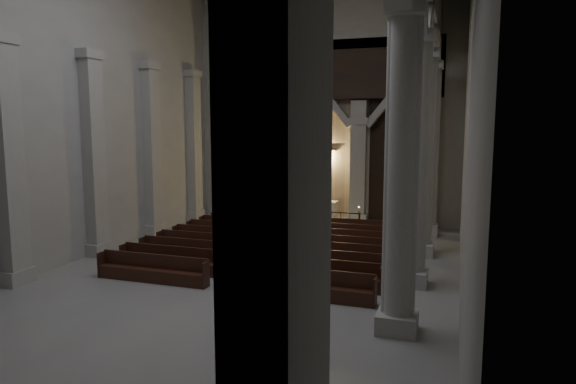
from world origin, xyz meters
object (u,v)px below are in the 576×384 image
object	(u,v)px
candle_stand_left	(267,216)
candle_stand_right	(358,225)
altar_rail	(313,216)
worshipper	(310,223)
altar	(319,210)
pews	(273,250)

from	to	relation	value
candle_stand_left	candle_stand_right	world-z (taller)	candle_stand_left
candle_stand_left	candle_stand_right	size ratio (longest dim) A/B	1.06
altar_rail	worshipper	size ratio (longest dim) A/B	3.98
altar	candle_stand_left	size ratio (longest dim) A/B	1.47
candle_stand_right	worshipper	xyz separation A→B (m)	(-2.01, -1.57, 0.26)
altar	altar_rail	distance (m)	1.84
worshipper	altar_rail	bearing A→B (deg)	103.61
pews	worshipper	xyz separation A→B (m)	(0.31, 4.19, 0.30)
candle_stand_left	pews	bearing A→B (deg)	-67.45
worshipper	pews	bearing A→B (deg)	-90.92
candle_stand_left	candle_stand_right	distance (m)	5.07
altar	candle_stand_right	size ratio (longest dim) A/B	1.55
altar_rail	worshipper	distance (m)	1.73
altar	altar_rail	xyz separation A→B (m)	(0.19, -1.83, -0.03)
altar_rail	altar	bearing A→B (deg)	95.89
altar_rail	candle_stand_right	distance (m)	2.34
altar_rail	candle_stand_left	xyz separation A→B (m)	(-2.70, 0.61, -0.26)
altar	pews	bearing A→B (deg)	-88.60
altar_rail	worshipper	xyz separation A→B (m)	(0.31, -1.70, -0.02)
candle_stand_left	candle_stand_right	bearing A→B (deg)	-8.37
altar	worshipper	bearing A→B (deg)	-81.97
altar_rail	candle_stand_left	world-z (taller)	candle_stand_left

